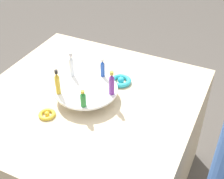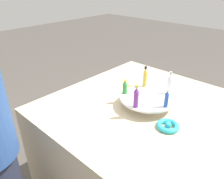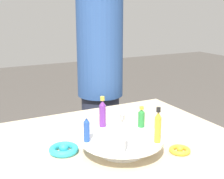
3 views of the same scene
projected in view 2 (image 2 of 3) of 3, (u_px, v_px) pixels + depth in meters
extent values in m
cube|color=beige|center=(143.00, 152.00, 1.44)|extent=(1.08, 1.08, 0.71)
cylinder|color=white|center=(147.00, 105.00, 1.27)|extent=(0.17, 0.17, 0.01)
cylinder|color=white|center=(147.00, 102.00, 1.26)|extent=(0.09, 0.09, 0.04)
cylinder|color=white|center=(147.00, 98.00, 1.25)|extent=(0.31, 0.31, 0.01)
cylinder|color=#702D93|center=(136.00, 99.00, 1.13)|extent=(0.03, 0.03, 0.09)
cone|color=#702D93|center=(137.00, 90.00, 1.10)|extent=(0.03, 0.03, 0.02)
cylinder|color=gold|center=(137.00, 87.00, 1.09)|extent=(0.02, 0.02, 0.02)
cylinder|color=#234CAD|center=(166.00, 101.00, 1.13)|extent=(0.02, 0.02, 0.07)
cone|color=#234CAD|center=(167.00, 93.00, 1.11)|extent=(0.02, 0.02, 0.02)
cylinder|color=silver|center=(168.00, 90.00, 1.10)|extent=(0.01, 0.01, 0.01)
cylinder|color=silver|center=(169.00, 86.00, 1.26)|extent=(0.02, 0.02, 0.10)
cone|color=silver|center=(170.00, 76.00, 1.23)|extent=(0.02, 0.02, 0.02)
cylinder|color=#B2B2B7|center=(171.00, 73.00, 1.22)|extent=(0.01, 0.01, 0.02)
cylinder|color=gold|center=(145.00, 79.00, 1.34)|extent=(0.02, 0.02, 0.09)
cone|color=gold|center=(145.00, 71.00, 1.32)|extent=(0.02, 0.02, 0.02)
cylinder|color=black|center=(146.00, 68.00, 1.31)|extent=(0.02, 0.02, 0.02)
cylinder|color=#288438|center=(125.00, 89.00, 1.27)|extent=(0.03, 0.03, 0.06)
cone|color=#288438|center=(125.00, 83.00, 1.25)|extent=(0.03, 0.03, 0.01)
cylinder|color=gold|center=(125.00, 81.00, 1.24)|extent=(0.02, 0.02, 0.01)
torus|color=gold|center=(131.00, 88.00, 1.45)|extent=(0.08, 0.08, 0.02)
sphere|color=gold|center=(131.00, 88.00, 1.45)|extent=(0.02, 0.02, 0.02)
torus|color=#2DB7CC|center=(168.00, 126.00, 1.08)|extent=(0.11, 0.11, 0.03)
sphere|color=#2DB7CC|center=(168.00, 125.00, 1.08)|extent=(0.04, 0.04, 0.04)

